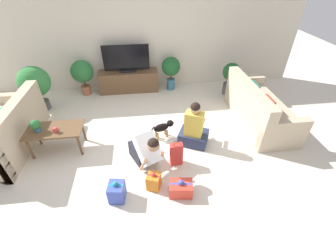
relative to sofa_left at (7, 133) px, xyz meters
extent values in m
plane|color=beige|center=(2.42, -0.37, -0.31)|extent=(16.00, 16.00, 0.00)
cube|color=beige|center=(2.42, 2.26, 0.99)|extent=(8.40, 0.06, 2.60)
cube|color=#C6B293|center=(-0.05, 0.00, -0.08)|extent=(0.85, 1.91, 0.46)
cube|color=#C6B293|center=(0.28, 0.00, 0.36)|extent=(0.20, 1.91, 0.42)
cube|color=#C6B293|center=(-0.05, 0.88, 0.01)|extent=(0.85, 0.16, 0.64)
cube|color=#288E6B|center=(0.07, 0.00, 0.30)|extent=(0.18, 0.34, 0.32)
cube|color=#C6B293|center=(4.90, 0.20, -0.08)|extent=(0.85, 1.91, 0.46)
cube|color=#C6B293|center=(4.57, 0.20, 0.36)|extent=(0.20, 1.91, 0.42)
cube|color=#C6B293|center=(4.90, -0.68, 0.01)|extent=(0.85, 0.16, 0.64)
cube|color=#C6B293|center=(4.90, 1.07, 0.01)|extent=(0.85, 0.16, 0.64)
cube|color=red|center=(4.77, -0.12, 0.30)|extent=(0.18, 0.34, 0.32)
cube|color=#288E6B|center=(4.77, 0.51, 0.30)|extent=(0.18, 0.34, 0.32)
cube|color=brown|center=(0.91, -0.20, 0.14)|extent=(0.95, 0.52, 0.03)
cylinder|color=brown|center=(0.49, -0.40, -0.09)|extent=(0.04, 0.04, 0.44)
cylinder|color=brown|center=(1.32, -0.40, -0.09)|extent=(0.04, 0.04, 0.44)
cylinder|color=brown|center=(0.49, 0.00, -0.09)|extent=(0.04, 0.04, 0.44)
cylinder|color=brown|center=(1.32, 0.00, -0.09)|extent=(0.04, 0.04, 0.44)
cube|color=brown|center=(2.14, 1.98, -0.04)|extent=(1.50, 0.42, 0.54)
cube|color=black|center=(2.14, 1.98, 0.25)|extent=(0.40, 0.20, 0.05)
cube|color=black|center=(2.14, 1.98, 0.58)|extent=(1.13, 0.03, 0.62)
cylinder|color=#4C4C51|center=(0.15, 1.31, -0.21)|extent=(0.31, 0.31, 0.20)
cylinder|color=brown|center=(0.15, 1.31, -0.01)|extent=(0.06, 0.06, 0.20)
sphere|color=#337F3D|center=(0.15, 1.31, 0.38)|extent=(0.67, 0.67, 0.67)
cylinder|color=#4C4C51|center=(4.70, 1.50, -0.17)|extent=(0.32, 0.32, 0.28)
cylinder|color=brown|center=(4.70, 1.50, 0.03)|extent=(0.06, 0.06, 0.13)
sphere|color=#1E5628|center=(4.70, 1.50, 0.28)|extent=(0.44, 0.44, 0.44)
cylinder|color=#A36042|center=(1.04, 1.93, -0.20)|extent=(0.23, 0.23, 0.22)
cylinder|color=brown|center=(1.04, 1.93, -0.01)|extent=(0.04, 0.04, 0.16)
sphere|color=#286B33|center=(1.04, 1.93, 0.30)|extent=(0.54, 0.54, 0.54)
cylinder|color=#336B84|center=(3.24, 1.93, -0.17)|extent=(0.21, 0.21, 0.29)
cylinder|color=brown|center=(3.24, 1.93, 0.05)|extent=(0.04, 0.04, 0.14)
sphere|color=#1E5628|center=(3.24, 1.93, 0.32)|extent=(0.47, 0.47, 0.47)
cube|color=#23232D|center=(2.38, -0.62, -0.17)|extent=(0.45, 0.52, 0.28)
cube|color=white|center=(2.50, -0.88, 0.13)|extent=(0.50, 0.59, 0.47)
sphere|color=tan|center=(2.58, -1.05, 0.34)|extent=(0.19, 0.19, 0.19)
sphere|color=black|center=(2.58, -1.05, 0.37)|extent=(0.17, 0.17, 0.17)
cylinder|color=tan|center=(2.41, -1.03, -0.06)|extent=(0.17, 0.27, 0.41)
cylinder|color=tan|center=(2.68, -0.91, -0.06)|extent=(0.17, 0.27, 0.41)
cube|color=#283351|center=(3.37, -0.31, -0.19)|extent=(0.64, 0.58, 0.24)
cube|color=gold|center=(3.35, -0.37, 0.16)|extent=(0.37, 0.32, 0.47)
sphere|color=tan|center=(3.35, -0.36, 0.48)|extent=(0.19, 0.19, 0.19)
sphere|color=black|center=(3.35, -0.37, 0.51)|extent=(0.17, 0.17, 0.17)
cylinder|color=tan|center=(3.55, -0.24, 0.09)|extent=(0.16, 0.26, 0.06)
cylinder|color=tan|center=(3.32, -0.13, 0.09)|extent=(0.16, 0.26, 0.06)
ellipsoid|color=black|center=(2.79, -0.08, -0.08)|extent=(0.34, 0.24, 0.16)
sphere|color=black|center=(2.97, -0.02, -0.04)|extent=(0.13, 0.13, 0.13)
sphere|color=olive|center=(3.02, 0.00, -0.05)|extent=(0.06, 0.06, 0.06)
cylinder|color=black|center=(2.62, -0.14, -0.05)|extent=(0.09, 0.05, 0.10)
cylinder|color=olive|center=(2.90, -0.09, -0.23)|extent=(0.03, 0.03, 0.16)
cylinder|color=olive|center=(2.87, -0.01, -0.23)|extent=(0.03, 0.03, 0.16)
cylinder|color=olive|center=(2.71, -0.16, -0.23)|extent=(0.03, 0.03, 0.16)
cylinder|color=olive|center=(2.68, -0.08, -0.23)|extent=(0.03, 0.03, 0.16)
cube|color=#3D51BC|center=(2.01, -1.41, -0.17)|extent=(0.25, 0.27, 0.29)
cube|color=teal|center=(2.01, -1.41, -0.17)|extent=(0.23, 0.06, 0.29)
sphere|color=teal|center=(2.01, -1.41, 0.00)|extent=(0.08, 0.08, 0.08)
cube|color=red|center=(2.94, -1.43, -0.21)|extent=(0.37, 0.29, 0.21)
cube|color=#3D51BC|center=(2.94, -1.43, -0.21)|extent=(0.35, 0.08, 0.21)
sphere|color=#3D51BC|center=(2.94, -1.43, -0.08)|extent=(0.08, 0.08, 0.08)
cube|color=orange|center=(2.55, -1.27, -0.18)|extent=(0.25, 0.25, 0.26)
cube|color=red|center=(2.55, -1.27, -0.18)|extent=(0.19, 0.09, 0.26)
sphere|color=red|center=(2.55, -1.27, -0.03)|extent=(0.07, 0.07, 0.07)
cube|color=red|center=(2.97, -0.82, -0.10)|extent=(0.21, 0.13, 0.42)
torus|color=#4C3823|center=(2.97, -0.82, 0.13)|extent=(0.14, 0.14, 0.01)
cylinder|color=#B23D38|center=(0.96, -0.29, 0.20)|extent=(0.08, 0.08, 0.09)
torus|color=#B23D38|center=(1.01, -0.29, 0.20)|extent=(0.06, 0.01, 0.06)
cylinder|color=#336B84|center=(0.66, -0.23, 0.19)|extent=(0.11, 0.11, 0.07)
sphere|color=#286B33|center=(0.66, -0.23, 0.29)|extent=(0.17, 0.17, 0.17)
camera|label=1|loc=(2.49, -3.50, 2.52)|focal=24.00mm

